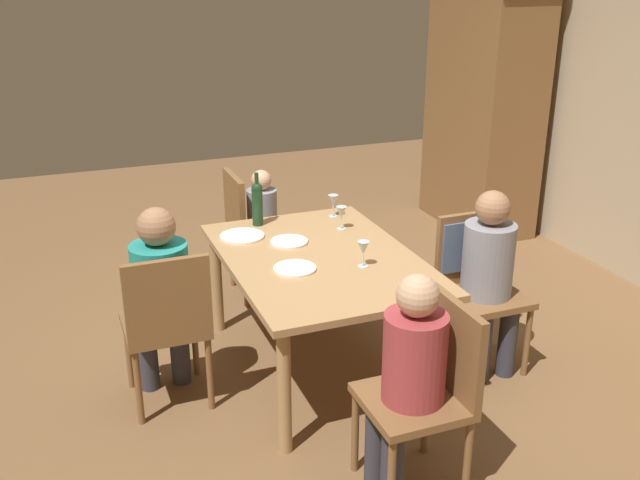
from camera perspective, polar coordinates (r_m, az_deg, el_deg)
ground_plane at (r=4.45m, az=-0.00°, el=-9.94°), size 10.00×10.00×0.00m
armoire_cabinet at (r=6.63m, az=12.78°, el=10.29°), size 1.18×0.62×2.18m
dining_table at (r=4.15m, az=-0.00°, el=-2.35°), size 1.51×1.05×0.73m
chair_far_right at (r=4.39m, az=12.14°, el=-2.20°), size 0.46×0.44×0.92m
chair_right_end at (r=3.33m, az=8.70°, el=-11.17°), size 0.44×0.44×0.92m
chair_near at (r=3.92m, az=-12.03°, el=-6.17°), size 0.44×0.44×0.92m
chair_left_end at (r=5.17m, az=-5.49°, el=1.14°), size 0.44×0.44×0.92m
person_woman_host at (r=4.26m, az=13.28°, el=-2.31°), size 0.34×0.30×1.11m
person_man_bearded at (r=3.23m, az=7.03°, el=-10.15°), size 0.28×0.32×1.08m
person_man_guest at (r=3.96m, az=-12.45°, el=-3.92°), size 0.35×0.30×1.13m
person_child_small at (r=5.19m, az=-4.32°, el=1.57°), size 0.22×0.25×0.94m
wine_bottle_tall_green at (r=4.58m, az=-4.98°, el=3.00°), size 0.07×0.07×0.34m
wine_glass_near_left at (r=3.95m, az=3.45°, el=-0.69°), size 0.07×0.07×0.15m
wine_glass_centre at (r=4.72m, az=1.05°, el=3.09°), size 0.07×0.07×0.15m
wine_glass_near_right at (r=4.50m, az=1.70°, el=2.14°), size 0.07×0.07×0.15m
dinner_plate_host at (r=4.32m, az=-2.47°, el=-0.13°), size 0.23×0.23×0.01m
dinner_plate_guest_left at (r=3.95m, az=-2.01°, el=-2.26°), size 0.24×0.24×0.01m
dinner_plate_guest_right at (r=4.43m, az=-6.18°, el=0.31°), size 0.27×0.27×0.01m
handbag at (r=5.45m, az=-0.92°, el=-2.46°), size 0.29×0.14×0.22m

